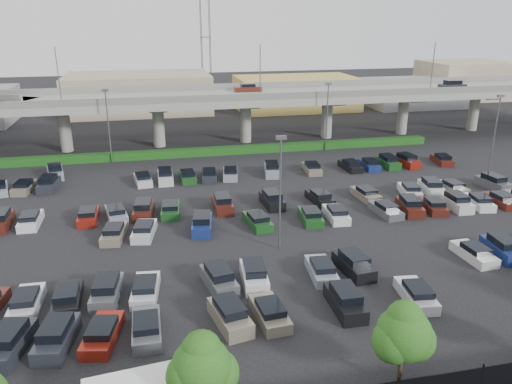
% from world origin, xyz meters
% --- Properties ---
extents(ground, '(280.00, 280.00, 0.00)m').
position_xyz_m(ground, '(0.00, 0.00, 0.00)').
color(ground, black).
extents(overpass, '(150.00, 13.00, 15.80)m').
position_xyz_m(overpass, '(-0.18, 31.99, 6.97)').
color(overpass, gray).
rests_on(overpass, ground).
extents(hedge, '(66.00, 1.60, 1.10)m').
position_xyz_m(hedge, '(0.00, 25.00, 0.55)').
color(hedge, '#193D12').
rests_on(hedge, ground).
extents(tree_row, '(65.07, 3.66, 5.94)m').
position_xyz_m(tree_row, '(0.70, -26.53, 3.52)').
color(tree_row, '#332316').
rests_on(tree_row, ground).
extents(parked_cars, '(63.06, 41.68, 1.67)m').
position_xyz_m(parked_cars, '(-1.19, -3.39, 0.62)').
color(parked_cars, navy).
rests_on(parked_cars, ground).
extents(light_poles, '(66.90, 48.38, 10.30)m').
position_xyz_m(light_poles, '(-4.13, 2.00, 6.24)').
color(light_poles, '#505056').
rests_on(light_poles, ground).
extents(distant_buildings, '(138.00, 24.00, 9.00)m').
position_xyz_m(distant_buildings, '(12.38, 61.81, 3.74)').
color(distant_buildings, gray).
rests_on(distant_buildings, ground).
extents(comm_tower, '(2.40, 2.40, 30.00)m').
position_xyz_m(comm_tower, '(4.00, 74.00, 15.61)').
color(comm_tower, '#505056').
rests_on(comm_tower, ground).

